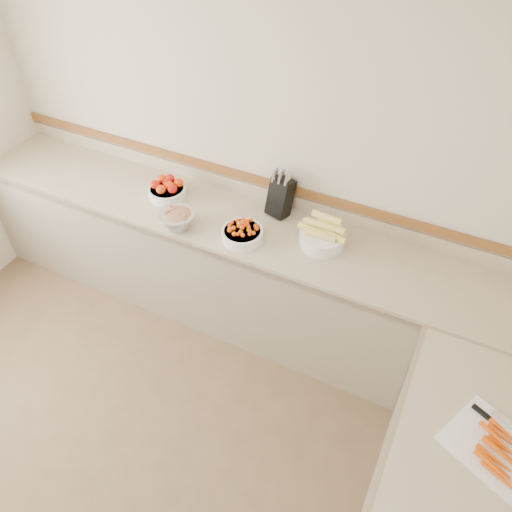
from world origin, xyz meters
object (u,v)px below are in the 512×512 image
at_px(corn_bowl, 323,235).
at_px(knife_block, 281,196).
at_px(tomato_bowl, 167,189).
at_px(cutting_board, 498,450).
at_px(cherry_tomato_bowl, 242,233).
at_px(rhubarb_bowl, 178,219).

bearing_deg(corn_bowl, knife_block, 155.61).
relative_size(knife_block, corn_bowl, 1.07).
bearing_deg(knife_block, tomato_bowl, -167.33).
relative_size(knife_block, cutting_board, 0.66).
distance_m(knife_block, cherry_tomato_bowl, 0.38).
bearing_deg(cutting_board, tomato_bowl, 158.18).
bearing_deg(knife_block, rhubarb_bowl, -141.13).
bearing_deg(corn_bowl, cutting_board, -38.81).
bearing_deg(rhubarb_bowl, cutting_board, -18.09).
bearing_deg(knife_block, cutting_board, -35.77).
xyz_separation_m(knife_block, cutting_board, (1.53, -1.11, -0.12)).
bearing_deg(tomato_bowl, knife_block, 12.67).
bearing_deg(rhubarb_bowl, cherry_tomato_bowl, 10.73).
relative_size(cherry_tomato_bowl, corn_bowl, 0.83).
distance_m(tomato_bowl, cutting_board, 2.50).
distance_m(cherry_tomato_bowl, corn_bowl, 0.51).
bearing_deg(tomato_bowl, cutting_board, -21.82).
bearing_deg(cherry_tomato_bowl, knife_block, 73.14).
height_order(cherry_tomato_bowl, cutting_board, cherry_tomato_bowl).
height_order(rhubarb_bowl, cutting_board, rhubarb_bowl).
relative_size(corn_bowl, cutting_board, 0.62).
height_order(cherry_tomato_bowl, corn_bowl, corn_bowl).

